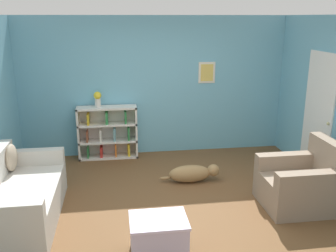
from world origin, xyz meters
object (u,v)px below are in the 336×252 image
at_px(dog, 193,173).
at_px(vase, 98,98).
at_px(coffee_table, 159,236).
at_px(couch, 17,198).
at_px(bookshelf, 108,133).
at_px(recliner_chair, 303,183).

height_order(dog, vase, vase).
bearing_deg(coffee_table, couch, 149.55).
distance_m(bookshelf, recliner_chair, 3.57).
distance_m(recliner_chair, coffee_table, 2.31).
height_order(recliner_chair, vase, vase).
bearing_deg(couch, coffee_table, -30.45).
distance_m(bookshelf, dog, 1.92).
height_order(bookshelf, vase, vase).
bearing_deg(dog, recliner_chair, -36.00).
relative_size(dog, vase, 3.40).
bearing_deg(recliner_chair, dog, 144.00).
relative_size(bookshelf, vase, 3.83).
height_order(couch, coffee_table, couch).
bearing_deg(coffee_table, bookshelf, 100.27).
distance_m(bookshelf, vase, 0.68).
xyz_separation_m(couch, recliner_chair, (3.86, -0.15, 0.03)).
bearing_deg(vase, recliner_chair, -38.67).
relative_size(couch, vase, 6.47).
xyz_separation_m(bookshelf, dog, (1.35, -1.33, -0.33)).
xyz_separation_m(bookshelf, vase, (-0.16, -0.02, 0.67)).
bearing_deg(bookshelf, vase, -171.57).
bearing_deg(vase, dog, -40.92).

